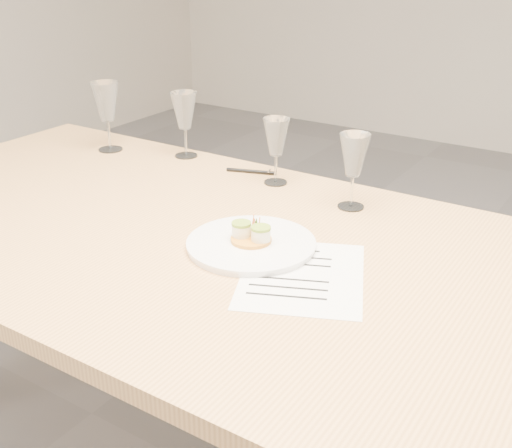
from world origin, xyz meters
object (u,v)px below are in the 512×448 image
Objects in this scene: ballpoint_pen at (252,171)px; wine_glass_2 at (276,138)px; wine_glass_0 at (106,103)px; recipe_sheet at (302,275)px; dining_table at (273,281)px; wine_glass_3 at (354,157)px; dinner_plate at (251,243)px; wine_glass_1 at (184,112)px.

ballpoint_pen is 0.16m from wine_glass_2.
recipe_sheet is at bearing -23.23° from wine_glass_0.
recipe_sheet is 2.65× the size of ballpoint_pen.
dining_table is 0.39m from wine_glass_3.
dinner_plate is 0.70m from wine_glass_1.
wine_glass_2 is at bearing -36.79° from ballpoint_pen.
wine_glass_3 is at bearing -9.19° from wine_glass_1.
dining_table is 11.82× the size of wine_glass_1.
wine_glass_1 is 0.37m from wine_glass_2.
wine_glass_3 is at bearing 76.89° from recipe_sheet.
wine_glass_2 is (0.61, 0.03, -0.02)m from wine_glass_0.
dinner_plate is 1.42× the size of wine_glass_1.
wine_glass_0 is 1.14× the size of wine_glass_3.
dining_table is at bearing -70.55° from ballpoint_pen.
wine_glass_1 is 0.62m from wine_glass_3.
wine_glass_1 is 1.09× the size of wine_glass_2.
dining_table is 0.76m from wine_glass_1.
dining_table is at bearing -22.84° from wine_glass_0.
wine_glass_3 is (0.25, -0.05, 0.01)m from wine_glass_2.
ballpoint_pen is 0.79× the size of wine_glass_2.
wine_glass_0 is at bearing 157.16° from dining_table.
wine_glass_0 is 1.08× the size of wine_glass_1.
recipe_sheet is (0.16, -0.05, -0.01)m from dinner_plate.
wine_glass_3 is at bearing 85.33° from dining_table.
wine_glass_0 is (-0.94, 0.40, 0.15)m from recipe_sheet.
wine_glass_2 is at bearing -8.33° from wine_glass_1.
wine_glass_1 is at bearing 156.70° from ballpoint_pen.
ballpoint_pen is (-0.33, 0.41, 0.07)m from dining_table.
dinner_plate is 1.31× the size of wine_glass_0.
dinner_plate is 0.75× the size of recipe_sheet.
wine_glass_1 is (-0.69, 0.48, 0.14)m from recipe_sheet.
wine_glass_1 is at bearing 143.54° from dining_table.
wine_glass_0 reaches higher than dining_table.
wine_glass_3 reaches higher than wine_glass_2.
wine_glass_1 is (0.25, 0.08, -0.01)m from wine_glass_0.
wine_glass_2 is at bearing 2.81° from wine_glass_0.
wine_glass_1 is 1.05× the size of wine_glass_3.
wine_glass_3 is (-0.07, 0.38, 0.13)m from recipe_sheet.
wine_glass_3 reaches higher than dinner_plate.
wine_glass_0 reaches higher than recipe_sheet.
dinner_plate is 0.43m from wine_glass_2.
ballpoint_pen is 0.30m from wine_glass_1.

